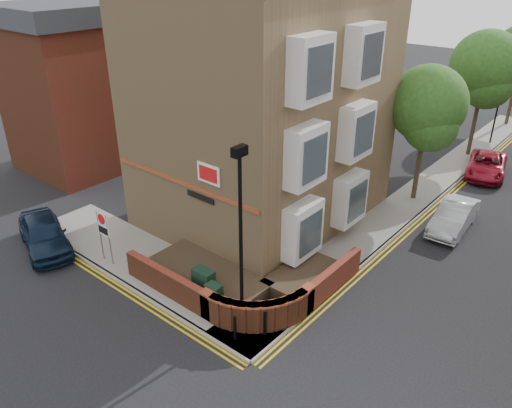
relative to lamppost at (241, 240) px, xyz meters
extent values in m
plane|color=black|center=(-1.60, -1.20, -3.34)|extent=(120.00, 120.00, 0.00)
cube|color=gray|center=(-5.10, 0.30, -3.28)|extent=(13.00, 3.00, 0.12)
cube|color=gray|center=(0.40, 14.80, -3.28)|extent=(2.00, 32.00, 0.12)
cube|color=gray|center=(-5.10, -1.20, -3.28)|extent=(13.00, 0.15, 0.12)
cube|color=gray|center=(1.40, 14.80, -3.28)|extent=(0.15, 32.00, 0.12)
cube|color=gold|center=(-5.10, -1.45, -3.34)|extent=(13.00, 0.28, 0.01)
cube|color=gold|center=(1.65, 14.80, -3.34)|extent=(0.28, 32.00, 0.01)
cube|color=#A28156|center=(-4.60, 6.80, 2.28)|extent=(8.00, 10.00, 11.00)
cube|color=brown|center=(-4.60, 1.77, -0.02)|extent=(7.80, 0.06, 0.15)
cube|color=white|center=(-3.10, 1.76, 0.78)|extent=(1.10, 0.05, 0.75)
cube|color=black|center=(-3.60, 1.76, -0.32)|extent=(1.40, 0.04, 0.22)
cylinder|color=black|center=(0.00, 0.00, -0.22)|extent=(0.12, 0.12, 6.00)
cylinder|color=black|center=(0.00, 0.00, -2.82)|extent=(0.20, 0.20, 0.80)
cube|color=black|center=(0.00, 0.00, 2.93)|extent=(0.25, 0.50, 0.30)
cube|color=black|center=(-1.90, 0.10, -2.62)|extent=(0.80, 0.45, 1.20)
cube|color=black|center=(-1.10, -0.20, -2.67)|extent=(0.55, 0.40, 1.10)
cylinder|color=black|center=(0.40, -0.80, -2.77)|extent=(0.11, 0.11, 0.90)
cylinder|color=black|center=(1.00, 0.00, -2.77)|extent=(0.11, 0.11, 0.90)
cylinder|color=slate|center=(-6.90, -0.70, -2.12)|extent=(0.06, 0.06, 2.20)
cylinder|color=slate|center=(-6.30, -0.70, -2.12)|extent=(0.06, 0.06, 2.20)
cube|color=white|center=(-6.60, -0.70, -1.52)|extent=(0.72, 0.04, 1.00)
cylinder|color=red|center=(-6.60, -0.73, -1.27)|extent=(0.44, 0.02, 0.44)
cube|color=brown|center=(-16.60, 6.80, 0.66)|extent=(6.00, 10.00, 8.00)
cube|color=#2A2D32|center=(-16.60, 6.80, 5.16)|extent=(6.40, 10.40, 1.00)
cylinder|color=#382B1E|center=(0.40, 12.80, -0.95)|extent=(0.24, 0.24, 4.55)
sphere|color=#24511B|center=(0.40, 12.80, 1.65)|extent=(3.64, 3.64, 3.64)
sphere|color=#24511B|center=(0.80, 12.50, 0.81)|extent=(2.60, 2.60, 2.60)
sphere|color=#24511B|center=(0.10, 13.20, 1.20)|extent=(2.86, 2.86, 2.86)
cylinder|color=#382B1E|center=(0.40, 20.80, -0.70)|extent=(0.24, 0.24, 5.04)
sphere|color=#24511B|center=(0.40, 20.80, 2.18)|extent=(4.03, 4.03, 4.03)
sphere|color=#24511B|center=(0.80, 20.50, 1.24)|extent=(2.88, 2.88, 2.88)
sphere|color=#24511B|center=(0.10, 21.20, 1.67)|extent=(3.17, 3.17, 3.17)
cylinder|color=black|center=(0.80, 23.80, -1.62)|extent=(0.10, 0.10, 3.20)
imported|color=black|center=(0.80, 23.80, 0.48)|extent=(0.20, 0.16, 1.00)
imported|color=black|center=(-9.61, -1.70, -2.64)|extent=(4.48, 2.93, 1.42)
imported|color=#AEB4B7|center=(3.05, 11.05, -2.71)|extent=(1.60, 3.94, 1.27)
imported|color=maroon|center=(2.19, 18.41, -2.75)|extent=(2.86, 4.58, 1.18)
camera|label=1|loc=(8.89, -9.91, 7.98)|focal=35.00mm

